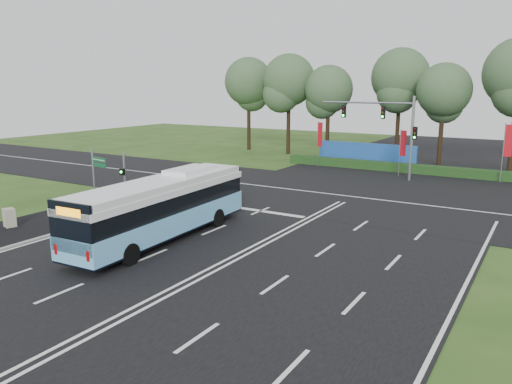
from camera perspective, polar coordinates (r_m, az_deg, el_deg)
ground at (r=25.81m, az=1.16°, el=-5.53°), size 120.00×120.00×0.00m
road_main at (r=25.81m, az=1.16°, el=-5.48°), size 20.00×120.00×0.04m
road_cross at (r=36.35m, az=10.68°, el=-0.52°), size 120.00×14.00×0.05m
bike_path at (r=31.79m, az=-21.67°, el=-2.96°), size 5.00×18.00×0.06m
kerb_strip at (r=29.95m, az=-18.88°, el=-3.59°), size 0.25×18.00×0.12m
city_bus at (r=25.91m, az=-10.66°, el=-1.73°), size 3.05×11.96×3.40m
pedestrian_signal at (r=32.51m, az=-14.82°, el=1.40°), size 0.31×0.43×3.69m
street_sign at (r=33.09m, az=-17.80°, el=2.27°), size 1.53×0.36×3.98m
utility_cabinet at (r=31.15m, az=-26.35°, el=-2.69°), size 0.78×0.71×1.09m
banner_flag_left at (r=49.39m, az=7.26°, el=6.24°), size 0.62×0.29×4.44m
banner_flag_mid at (r=45.30m, az=16.38°, el=5.09°), size 0.59×0.23×4.12m
banner_flag_right at (r=45.27m, az=26.76°, el=4.88°), size 0.66×0.34×4.87m
traffic_light_gantry at (r=43.65m, az=15.16°, el=7.50°), size 8.41×0.28×7.00m
hedge at (r=48.01m, az=15.99°, el=2.70°), size 22.00×1.20×0.80m
blue_hoarding at (r=51.43m, az=12.48°, el=4.26°), size 10.00×0.30×2.20m
eucalyptus_row at (r=52.66m, az=23.49°, el=11.84°), size 54.45×9.86×12.47m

